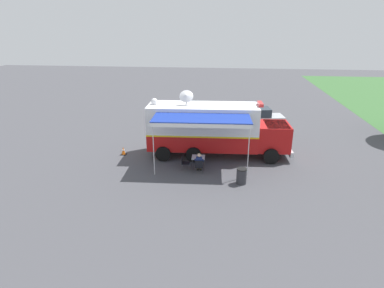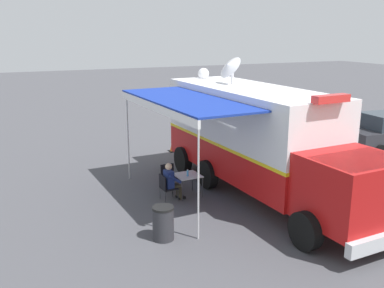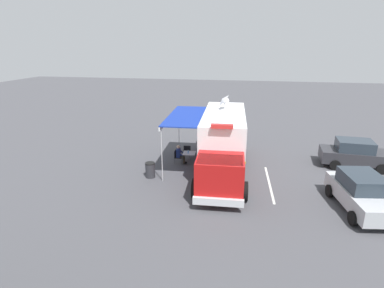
# 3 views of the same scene
# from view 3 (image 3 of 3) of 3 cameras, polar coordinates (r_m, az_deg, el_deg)

# --- Properties ---
(ground_plane) EXTENTS (100.00, 100.00, 0.00)m
(ground_plane) POSITION_cam_3_polar(r_m,az_deg,el_deg) (19.80, 5.79, -4.10)
(ground_plane) COLOR #47474C
(lot_stripe) EXTENTS (0.37, 4.80, 0.01)m
(lot_stripe) POSITION_cam_3_polar(r_m,az_deg,el_deg) (17.85, 14.32, -7.17)
(lot_stripe) COLOR silver
(lot_stripe) RESTS_ON ground
(command_truck) EXTENTS (5.24, 9.60, 4.53)m
(command_truck) POSITION_cam_3_polar(r_m,az_deg,el_deg) (18.44, 5.78, 0.62)
(command_truck) COLOR #B71414
(command_truck) RESTS_ON ground
(folding_table) EXTENTS (0.84, 0.84, 0.73)m
(folding_table) POSITION_cam_3_polar(r_m,az_deg,el_deg) (19.90, -0.53, -1.81)
(folding_table) COLOR silver
(folding_table) RESTS_ON ground
(water_bottle) EXTENTS (0.07, 0.07, 0.22)m
(water_bottle) POSITION_cam_3_polar(r_m,az_deg,el_deg) (19.74, -0.72, -1.48)
(water_bottle) COLOR #4C99D8
(water_bottle) RESTS_ON folding_table
(folding_chair_at_table) EXTENTS (0.50, 0.50, 0.87)m
(folding_chair_at_table) POSITION_cam_3_polar(r_m,az_deg,el_deg) (20.01, -2.84, -2.21)
(folding_chair_at_table) COLOR black
(folding_chair_at_table) RESTS_ON ground
(folding_chair_beside_table) EXTENTS (0.50, 0.50, 0.87)m
(folding_chair_beside_table) POSITION_cam_3_polar(r_m,az_deg,el_deg) (20.80, -0.97, -1.38)
(folding_chair_beside_table) COLOR black
(folding_chair_beside_table) RESTS_ON ground
(seated_responder) EXTENTS (0.68, 0.57, 1.25)m
(seated_responder) POSITION_cam_3_polar(r_m,az_deg,el_deg) (19.93, -2.31, -1.86)
(seated_responder) COLOR navy
(seated_responder) RESTS_ON ground
(trash_bin) EXTENTS (0.57, 0.57, 0.91)m
(trash_bin) POSITION_cam_3_polar(r_m,az_deg,el_deg) (18.08, -7.85, -4.85)
(trash_bin) COLOR #2D2D33
(trash_bin) RESTS_ON ground
(traffic_cone) EXTENTS (0.36, 0.36, 0.58)m
(traffic_cone) POSITION_cam_3_polar(r_m,az_deg,el_deg) (24.84, 5.50, 1.25)
(traffic_cone) COLOR black
(traffic_cone) RESTS_ON ground
(car_behind_truck) EXTENTS (4.31, 2.23, 1.76)m
(car_behind_truck) POSITION_cam_3_polar(r_m,az_deg,el_deg) (21.92, 28.31, -1.59)
(car_behind_truck) COLOR #2D2D33
(car_behind_truck) RESTS_ON ground
(car_far_corner) EXTENTS (2.48, 4.42, 1.76)m
(car_far_corner) POSITION_cam_3_polar(r_m,az_deg,el_deg) (16.42, 29.21, -7.98)
(car_far_corner) COLOR #B2B5BA
(car_far_corner) RESTS_ON ground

